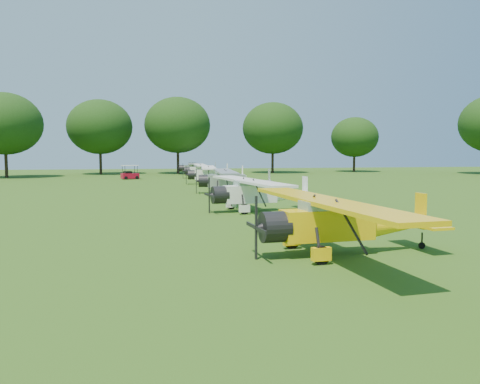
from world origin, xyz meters
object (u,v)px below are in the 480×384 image
object	(u,v)px
aircraft_2	(340,219)
aircraft_6	(205,169)
aircraft_3	(258,191)
aircraft_4	(232,179)
aircraft_7	(196,167)
aircraft_5	(214,173)
golf_cart	(130,175)

from	to	relation	value
aircraft_2	aircraft_6	bearing A→B (deg)	84.58
aircraft_2	aircraft_3	xyz separation A→B (m)	(-0.19, 12.57, -0.02)
aircraft_2	aircraft_4	world-z (taller)	aircraft_4
aircraft_3	aircraft_7	bearing A→B (deg)	80.65
aircraft_6	aircraft_7	xyz separation A→B (m)	(-0.11, 11.23, -0.03)
aircraft_5	aircraft_7	size ratio (longest dim) A/B	1.06
aircraft_5	golf_cart	size ratio (longest dim) A/B	4.38
aircraft_2	aircraft_5	world-z (taller)	aircraft_2
aircraft_5	aircraft_7	world-z (taller)	aircraft_5
aircraft_4	aircraft_6	world-z (taller)	aircraft_4
aircraft_6	aircraft_7	distance (m)	11.23
aircraft_2	aircraft_4	distance (m)	25.36
aircraft_5	aircraft_6	size ratio (longest dim) A/B	1.04
aircraft_4	aircraft_6	xyz separation A→B (m)	(0.21, 24.02, -0.07)
aircraft_3	aircraft_7	size ratio (longest dim) A/B	1.06
aircraft_2	golf_cart	world-z (taller)	aircraft_2
aircraft_7	golf_cart	distance (m)	15.56
aircraft_3	aircraft_5	xyz separation A→B (m)	(0.46, 24.59, 0.00)
golf_cart	aircraft_7	bearing A→B (deg)	28.31
aircraft_6	aircraft_2	bearing A→B (deg)	-88.47
aircraft_5	golf_cart	bearing A→B (deg)	135.86
aircraft_6	golf_cart	xyz separation A→B (m)	(-10.21, -0.59, -0.59)
aircraft_7	golf_cart	xyz separation A→B (m)	(-10.10, -11.82, -0.56)
golf_cart	aircraft_2	bearing A→B (deg)	-100.04
aircraft_7	aircraft_4	bearing A→B (deg)	-85.75
aircraft_6	golf_cart	size ratio (longest dim) A/B	4.22
aircraft_2	aircraft_3	distance (m)	12.57
aircraft_7	aircraft_5	bearing A→B (deg)	-86.11
aircraft_4	aircraft_5	distance (m)	11.80
aircraft_3	aircraft_5	size ratio (longest dim) A/B	1.00
aircraft_6	aircraft_7	bearing A→B (deg)	92.76
aircraft_5	aircraft_7	xyz separation A→B (m)	(0.21, 23.45, -0.07)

